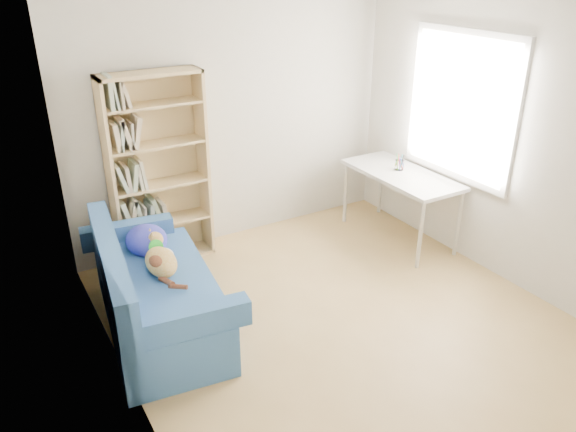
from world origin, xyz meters
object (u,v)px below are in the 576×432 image
object	(u,v)px
sofa	(153,292)
desk	(401,179)
bookshelf	(159,179)
pen_cup	(399,164)

from	to	relation	value
sofa	desk	world-z (taller)	sofa
bookshelf	desk	xyz separation A→B (m)	(2.32, -0.83, -0.18)
desk	pen_cup	distance (m)	0.16
sofa	pen_cup	world-z (taller)	pen_cup
bookshelf	desk	size ratio (longest dim) A/B	1.41
sofa	bookshelf	world-z (taller)	bookshelf
sofa	pen_cup	xyz separation A→B (m)	(2.82, 0.31, 0.49)
sofa	bookshelf	distance (m)	1.27
sofa	bookshelf	bearing A→B (deg)	73.50
sofa	bookshelf	xyz separation A→B (m)	(0.47, 1.05, 0.54)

